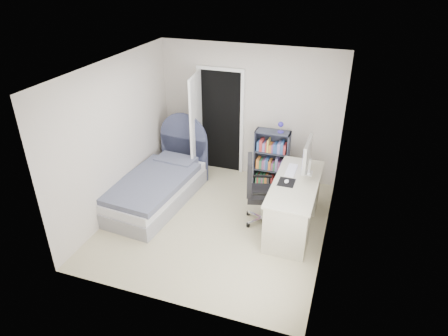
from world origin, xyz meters
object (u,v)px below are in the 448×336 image
(bookcase, at_px, (272,162))
(bed, at_px, (159,185))
(floor_lamp, at_px, (195,143))
(office_chair, at_px, (258,188))
(nightstand, at_px, (191,150))
(desk, at_px, (294,202))

(bookcase, bearing_deg, bed, -147.28)
(bed, height_order, bookcase, bookcase)
(bed, bearing_deg, floor_lamp, 85.43)
(office_chair, bearing_deg, nightstand, 142.58)
(desk, bearing_deg, bookcase, 118.91)
(bookcase, bearing_deg, desk, -61.09)
(floor_lamp, height_order, desk, desk)
(bookcase, bearing_deg, office_chair, -87.81)
(desk, distance_m, office_chair, 0.61)
(bed, bearing_deg, office_chair, -2.15)
(floor_lamp, bearing_deg, nightstand, -99.62)
(bed, xyz_separation_m, office_chair, (1.79, -0.07, 0.33))
(bookcase, relative_size, desk, 0.78)
(nightstand, bearing_deg, bookcase, -4.03)
(floor_lamp, bearing_deg, desk, -31.92)
(nightstand, distance_m, desk, 2.59)
(bed, height_order, nightstand, bed)
(nightstand, bearing_deg, bed, -93.90)
(bed, relative_size, bookcase, 1.67)
(bed, bearing_deg, desk, -0.06)
(floor_lamp, distance_m, bookcase, 1.65)
(bookcase, height_order, desk, desk)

